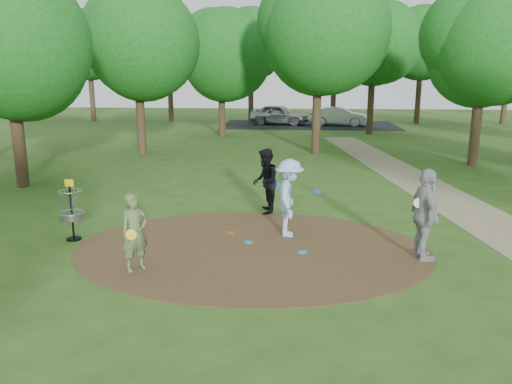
{
  "coord_description": "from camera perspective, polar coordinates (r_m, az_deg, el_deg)",
  "views": [
    {
      "loc": [
        1.02,
        -11.15,
        4.03
      ],
      "look_at": [
        0.0,
        1.2,
        1.1
      ],
      "focal_mm": 35.0,
      "sensor_mm": 36.0,
      "label": 1
    }
  ],
  "objects": [
    {
      "name": "car_left",
      "position": [
        41.39,
        2.69,
        8.83
      ],
      "size": [
        5.14,
        3.17,
        1.63
      ],
      "primitive_type": "imported",
      "rotation": [
        0.0,
        0.0,
        1.29
      ],
      "color": "#A2A7AA",
      "rests_on": "ground"
    },
    {
      "name": "disc_ground_red",
      "position": [
        13.0,
        -2.9,
        -4.64
      ],
      "size": [
        0.22,
        0.22,
        0.02
      ],
      "primitive_type": "cylinder",
      "color": "#BA4112",
      "rests_on": "dirt_clearing"
    },
    {
      "name": "footpath",
      "position": [
        14.8,
        26.3,
        -3.89
      ],
      "size": [
        7.55,
        39.89,
        0.01
      ],
      "primitive_type": "cube",
      "rotation": [
        0.0,
        0.0,
        0.14
      ],
      "color": "#8C7A5B",
      "rests_on": "ground"
    },
    {
      "name": "player_walking_with_disc",
      "position": [
        14.65,
        1.06,
        1.22
      ],
      "size": [
        0.8,
        0.96,
        1.93
      ],
      "color": "black",
      "rests_on": "ground"
    },
    {
      "name": "parking_lot",
      "position": [
        41.36,
        6.12,
        7.64
      ],
      "size": [
        14.0,
        8.0,
        0.01
      ],
      "primitive_type": "cube",
      "color": "black",
      "rests_on": "ground"
    },
    {
      "name": "disc_ground_cyan",
      "position": [
        12.26,
        -0.85,
        -5.75
      ],
      "size": [
        0.22,
        0.22,
        0.02
      ],
      "primitive_type": "cylinder",
      "color": "#1696B4",
      "rests_on": "dirt_clearing"
    },
    {
      "name": "tree_ring",
      "position": [
        21.5,
        7.43,
        16.31
      ],
      "size": [
        37.43,
        45.16,
        8.99
      ],
      "color": "#332316",
      "rests_on": "ground"
    },
    {
      "name": "disc_golf_basket",
      "position": [
        13.1,
        -20.37,
        -1.49
      ],
      "size": [
        0.63,
        0.63,
        1.54
      ],
      "color": "black",
      "rests_on": "ground"
    },
    {
      "name": "car_right",
      "position": [
        40.93,
        9.5,
        8.52
      ],
      "size": [
        4.74,
        2.38,
        1.49
      ],
      "primitive_type": "imported",
      "rotation": [
        0.0,
        0.0,
        1.39
      ],
      "color": "#AAAEB2",
      "rests_on": "ground"
    },
    {
      "name": "dirt_clearing",
      "position": [
        11.9,
        -0.48,
        -6.45
      ],
      "size": [
        8.4,
        8.4,
        0.02
      ],
      "primitive_type": "cylinder",
      "color": "#47301C",
      "rests_on": "ground"
    },
    {
      "name": "player_waiting_with_disc",
      "position": [
        11.51,
        18.77,
        -2.53
      ],
      "size": [
        0.71,
        1.28,
        2.06
      ],
      "color": "#99999C",
      "rests_on": "ground"
    },
    {
      "name": "ground",
      "position": [
        11.9,
        -0.48,
        -6.49
      ],
      "size": [
        100.0,
        100.0,
        0.0
      ],
      "primitive_type": "plane",
      "color": "#2D5119",
      "rests_on": "ground"
    },
    {
      "name": "player_observer_with_disc",
      "position": [
        10.68,
        -13.67,
        -4.53
      ],
      "size": [
        0.7,
        0.71,
        1.66
      ],
      "color": "#566B3E",
      "rests_on": "ground"
    },
    {
      "name": "disc_ground_blue",
      "position": [
        11.65,
        5.3,
        -6.85
      ],
      "size": [
        0.22,
        0.22,
        0.02
      ],
      "primitive_type": "cylinder",
      "color": "#0D94E0",
      "rests_on": "dirt_clearing"
    },
    {
      "name": "player_throwing_with_disc",
      "position": [
        12.58,
        3.83,
        -0.71
      ],
      "size": [
        1.21,
        1.28,
        1.99
      ],
      "color": "#99C2E4",
      "rests_on": "ground"
    }
  ]
}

